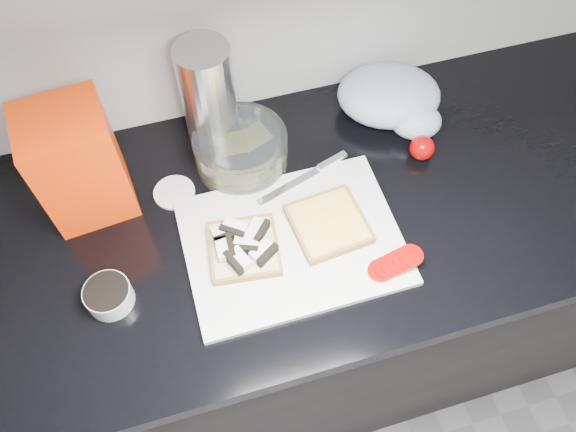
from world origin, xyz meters
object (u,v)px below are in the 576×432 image
at_px(cutting_board, 292,241).
at_px(steel_canister, 209,100).
at_px(bread_bag, 78,164).
at_px(glass_bowl, 241,150).

relative_size(cutting_board, steel_canister, 1.60).
xyz_separation_m(cutting_board, bread_bag, (-0.34, 0.20, 0.11)).
xyz_separation_m(cutting_board, steel_canister, (-0.08, 0.28, 0.12)).
height_order(glass_bowl, bread_bag, bread_bag).
bearing_deg(bread_bag, steel_canister, 11.08).
height_order(cutting_board, bread_bag, bread_bag).
height_order(cutting_board, glass_bowl, glass_bowl).
distance_m(cutting_board, steel_canister, 0.32).
bearing_deg(bread_bag, glass_bowl, -3.73).
relative_size(bread_bag, steel_canister, 0.94).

